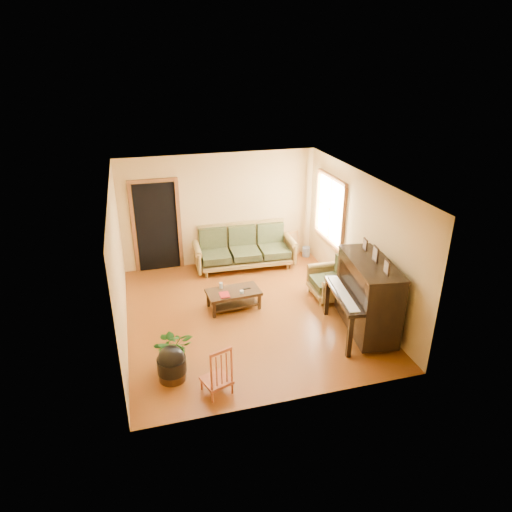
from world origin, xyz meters
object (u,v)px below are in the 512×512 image
object	(u,v)px
coffee_table	(234,299)
footstool	(172,367)
armchair	(330,278)
red_chair	(216,369)
piano	(368,298)
sofa	(245,248)
potted_plant	(173,348)
ceramic_crock	(306,252)

from	to	relation	value
coffee_table	footstool	xyz separation A→B (m)	(-1.38, -1.84, 0.03)
armchair	red_chair	distance (m)	3.55
red_chair	piano	bearing A→B (deg)	-2.07
sofa	footstool	distance (m)	4.14
red_chair	potted_plant	bearing A→B (deg)	106.01
ceramic_crock	coffee_table	bearing A→B (deg)	-139.34
armchair	footstool	xyz separation A→B (m)	(-3.37, -1.75, -0.22)
piano	ceramic_crock	size ratio (longest dim) A/B	6.64
footstool	potted_plant	world-z (taller)	potted_plant
footstool	ceramic_crock	world-z (taller)	footstool
sofa	armchair	size ratio (longest dim) A/B	2.63
sofa	armchair	world-z (taller)	sofa
sofa	footstool	xyz separation A→B (m)	(-2.05, -3.58, -0.28)
sofa	piano	world-z (taller)	piano
sofa	potted_plant	xyz separation A→B (m)	(-1.99, -3.28, -0.14)
coffee_table	red_chair	distance (m)	2.45
armchair	ceramic_crock	xyz separation A→B (m)	(0.29, 2.04, -0.32)
footstool	ceramic_crock	size ratio (longest dim) A/B	1.89
footstool	red_chair	world-z (taller)	red_chair
footstool	piano	bearing A→B (deg)	6.38
armchair	potted_plant	distance (m)	3.61
footstool	potted_plant	size ratio (longest dim) A/B	0.65
red_chair	sofa	bearing A→B (deg)	51.49
piano	ceramic_crock	distance (m)	3.46
armchair	piano	xyz separation A→B (m)	(0.09, -1.36, 0.26)
potted_plant	sofa	bearing A→B (deg)	58.72
ceramic_crock	footstool	bearing A→B (deg)	-134.00
coffee_table	sofa	bearing A→B (deg)	69.03
piano	sofa	bearing A→B (deg)	121.50
armchair	potted_plant	world-z (taller)	armchair
sofa	armchair	bearing A→B (deg)	-52.40
footstool	ceramic_crock	xyz separation A→B (m)	(3.66, 3.79, -0.09)
coffee_table	armchair	xyz separation A→B (m)	(1.98, -0.09, 0.25)
sofa	footstool	bearing A→B (deg)	-117.80
coffee_table	ceramic_crock	distance (m)	3.00
sofa	potted_plant	distance (m)	3.84
piano	footstool	size ratio (longest dim) A/B	3.52
coffee_table	piano	bearing A→B (deg)	-34.91
armchair	ceramic_crock	bearing A→B (deg)	82.57
coffee_table	red_chair	xyz separation A→B (m)	(-0.78, -2.31, 0.23)
potted_plant	armchair	bearing A→B (deg)	23.57
piano	red_chair	bearing A→B (deg)	-155.54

